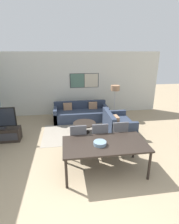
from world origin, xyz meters
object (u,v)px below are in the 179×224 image
Objects in this scene: dining_chair_right at (119,136)px; fruit_bowl at (100,143)px; tv_console at (1,135)px; dining_chair_centre at (99,138)px; dining_table at (105,146)px; dining_chair_left at (78,140)px; floor_lamp at (115,90)px; sofa_side at (117,125)px; sofa_main at (81,114)px; coffee_table at (84,125)px.

fruit_bowl is at bearing -132.00° from dining_chair_right.
dining_chair_centre is (3.00, -1.29, 0.32)m from tv_console.
dining_chair_left is at bearing 130.56° from dining_table.
dining_chair_left is at bearing -122.68° from floor_lamp.
dining_chair_centre is at bearing 79.75° from fruit_bowl.
sofa_side is 2.49m from fruit_bowl.
floor_lamp is at bearing -12.12° from sofa_side.
dining_chair_right is 3.31× the size of fruit_bowl.
fruit_bowl reaches higher than sofa_main.
dining_chair_left is 3.47m from floor_lamp.
dining_chair_centre is at bearing 90.00° from dining_table.
tv_console is 1.21× the size of dining_chair_right.
sofa_main is at bearing 82.98° from dining_chair_left.
fruit_bowl is at bearing -157.90° from dining_table.
coffee_table is 1.54m from dining_chair_centre.
fruit_bowl is at bearing -58.72° from dining_chair_left.
dining_chair_centre reaches higher than fruit_bowl.
dining_chair_centre is 3.19m from floor_lamp.
dining_chair_centre reaches higher than sofa_main.
sofa_side is at bearing -3.30° from coffee_table.
dining_table is at bearing -128.12° from dining_chair_right.
dining_chair_left is (-0.35, -1.51, 0.25)m from coffee_table.
tv_console is at bearing -175.73° from coffee_table.
sofa_side is 1.18m from coffee_table.
dining_chair_right is (0.80, -1.45, 0.25)m from coffee_table.
dining_chair_left is at bearing -103.07° from coffee_table.
dining_chair_centre is at bearing -23.37° from tv_console.
floor_lamp is at bearing 76.36° from dining_chair_right.
sofa_side is 1.39× the size of dining_chair_left.
dining_chair_left is at bearing -178.68° from dining_chair_centre.
dining_table is 0.90m from dining_chair_left.
dining_chair_right is at bearing 48.00° from fruit_bowl.
sofa_main is at bearing 39.87° from sofa_side.
sofa_main reaches higher than coffee_table.
coffee_table is at bearing 98.55° from dining_chair_centre.
fruit_bowl is (0.44, -0.73, 0.27)m from dining_chair_left.
dining_chair_left is 0.69× the size of floor_lamp.
sofa_side is 1.39× the size of dining_chair_right.
dining_chair_centre is 0.80m from fruit_bowl.
sofa_main is at bearing -179.98° from floor_lamp.
fruit_bowl is at bearing -35.45° from tv_console.
sofa_main is 3.57m from dining_table.
sofa_side is at bearing 43.39° from dining_chair_left.
sofa_main is 3.63m from fruit_bowl.
sofa_main is (2.77, 1.55, 0.04)m from tv_console.
sofa_main is 7.51× the size of fruit_bowl.
fruit_bowl is at bearing -87.67° from coffee_table.
dining_chair_left is at bearing -176.97° from dining_chair_right.
tv_console is 0.84× the size of floor_lamp.
sofa_side is at bearing -50.13° from sofa_main.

